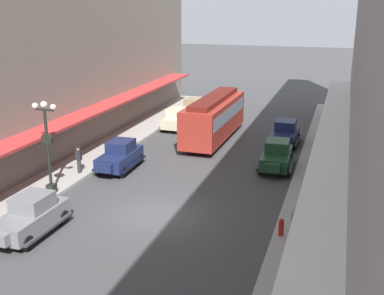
{
  "coord_description": "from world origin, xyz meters",
  "views": [
    {
      "loc": [
        8.5,
        -20.21,
        10.21
      ],
      "look_at": [
        0.0,
        6.0,
        1.8
      ],
      "focal_mm": 44.34,
      "sensor_mm": 36.0,
      "label": 1
    }
  ],
  "objects_px": {
    "parked_car_2": "(120,155)",
    "pedestrian_2": "(79,159)",
    "parked_car_4": "(31,215)",
    "lamp_post_with_clock": "(47,144)",
    "streetcar": "(214,116)",
    "parked_car_1": "(179,118)",
    "parked_car_0": "(277,155)",
    "pedestrian_1": "(295,225)",
    "parked_car_3": "(285,133)",
    "parked_car_5": "(194,108)",
    "fire_hydrant": "(281,227)"
  },
  "relations": [
    {
      "from": "parked_car_0",
      "to": "parked_car_1",
      "type": "distance_m",
      "value": 11.98
    },
    {
      "from": "parked_car_5",
      "to": "fire_hydrant",
      "type": "xyz_separation_m",
      "value": [
        10.88,
        -21.24,
        -0.38
      ]
    },
    {
      "from": "parked_car_1",
      "to": "pedestrian_1",
      "type": "xyz_separation_m",
      "value": [
        11.55,
        -17.47,
        0.05
      ]
    },
    {
      "from": "parked_car_4",
      "to": "pedestrian_2",
      "type": "relative_size",
      "value": 2.56
    },
    {
      "from": "parked_car_4",
      "to": "pedestrian_1",
      "type": "bearing_deg",
      "value": 12.27
    },
    {
      "from": "parked_car_1",
      "to": "parked_car_4",
      "type": "distance_m",
      "value": 20.0
    },
    {
      "from": "parked_car_4",
      "to": "parked_car_5",
      "type": "relative_size",
      "value": 0.99
    },
    {
      "from": "parked_car_4",
      "to": "lamp_post_with_clock",
      "type": "relative_size",
      "value": 0.83
    },
    {
      "from": "parked_car_1",
      "to": "pedestrian_1",
      "type": "bearing_deg",
      "value": -56.53
    },
    {
      "from": "parked_car_2",
      "to": "pedestrian_2",
      "type": "bearing_deg",
      "value": -136.86
    },
    {
      "from": "parked_car_2",
      "to": "parked_car_5",
      "type": "relative_size",
      "value": 1.0
    },
    {
      "from": "parked_car_1",
      "to": "lamp_post_with_clock",
      "type": "xyz_separation_m",
      "value": [
        -1.86,
        -15.8,
        2.04
      ]
    },
    {
      "from": "lamp_post_with_clock",
      "to": "pedestrian_1",
      "type": "distance_m",
      "value": 13.66
    },
    {
      "from": "streetcar",
      "to": "parked_car_2",
      "type": "bearing_deg",
      "value": -115.05
    },
    {
      "from": "parked_car_4",
      "to": "lamp_post_with_clock",
      "type": "distance_m",
      "value": 5.0
    },
    {
      "from": "fire_hydrant",
      "to": "lamp_post_with_clock",
      "type": "bearing_deg",
      "value": 174.98
    },
    {
      "from": "streetcar",
      "to": "parked_car_0",
      "type": "bearing_deg",
      "value": -42.96
    },
    {
      "from": "parked_car_2",
      "to": "parked_car_5",
      "type": "height_order",
      "value": "same"
    },
    {
      "from": "lamp_post_with_clock",
      "to": "pedestrian_2",
      "type": "bearing_deg",
      "value": 94.16
    },
    {
      "from": "parked_car_2",
      "to": "streetcar",
      "type": "distance_m",
      "value": 9.28
    },
    {
      "from": "parked_car_5",
      "to": "fire_hydrant",
      "type": "height_order",
      "value": "parked_car_5"
    },
    {
      "from": "parked_car_3",
      "to": "parked_car_1",
      "type": "bearing_deg",
      "value": 167.98
    },
    {
      "from": "lamp_post_with_clock",
      "to": "fire_hydrant",
      "type": "height_order",
      "value": "lamp_post_with_clock"
    },
    {
      "from": "parked_car_5",
      "to": "fire_hydrant",
      "type": "relative_size",
      "value": 5.26
    },
    {
      "from": "pedestrian_1",
      "to": "pedestrian_2",
      "type": "distance_m",
      "value": 14.55
    },
    {
      "from": "parked_car_0",
      "to": "lamp_post_with_clock",
      "type": "distance_m",
      "value": 14.05
    },
    {
      "from": "parked_car_0",
      "to": "pedestrian_1",
      "type": "height_order",
      "value": "parked_car_0"
    },
    {
      "from": "parked_car_2",
      "to": "pedestrian_2",
      "type": "height_order",
      "value": "parked_car_2"
    },
    {
      "from": "parked_car_0",
      "to": "pedestrian_2",
      "type": "xyz_separation_m",
      "value": [
        -11.41,
        -4.92,
        0.07
      ]
    },
    {
      "from": "pedestrian_1",
      "to": "pedestrian_2",
      "type": "bearing_deg",
      "value": 159.84
    },
    {
      "from": "parked_car_1",
      "to": "parked_car_4",
      "type": "height_order",
      "value": "same"
    },
    {
      "from": "parked_car_1",
      "to": "streetcar",
      "type": "xyz_separation_m",
      "value": [
        3.71,
        -2.31,
        0.96
      ]
    },
    {
      "from": "parked_car_3",
      "to": "parked_car_4",
      "type": "bearing_deg",
      "value": -117.03
    },
    {
      "from": "parked_car_1",
      "to": "parked_car_4",
      "type": "xyz_separation_m",
      "value": [
        -0.1,
        -20.0,
        0.0
      ]
    },
    {
      "from": "parked_car_0",
      "to": "parked_car_5",
      "type": "xyz_separation_m",
      "value": [
        -9.3,
        11.86,
        0.0
      ]
    },
    {
      "from": "parked_car_3",
      "to": "lamp_post_with_clock",
      "type": "xyz_separation_m",
      "value": [
        -10.98,
        -13.86,
        2.04
      ]
    },
    {
      "from": "streetcar",
      "to": "pedestrian_2",
      "type": "xyz_separation_m",
      "value": [
        -5.81,
        -10.14,
        -0.89
      ]
    },
    {
      "from": "parked_car_3",
      "to": "fire_hydrant",
      "type": "distance_m",
      "value": 15.09
    },
    {
      "from": "parked_car_1",
      "to": "fire_hydrant",
      "type": "distance_m",
      "value": 20.13
    },
    {
      "from": "pedestrian_1",
      "to": "parked_car_4",
      "type": "bearing_deg",
      "value": -167.73
    },
    {
      "from": "parked_car_5",
      "to": "pedestrian_2",
      "type": "xyz_separation_m",
      "value": [
        -2.11,
        -16.78,
        0.07
      ]
    },
    {
      "from": "lamp_post_with_clock",
      "to": "parked_car_3",
      "type": "bearing_deg",
      "value": 51.61
    },
    {
      "from": "pedestrian_2",
      "to": "streetcar",
      "type": "bearing_deg",
      "value": 60.2
    },
    {
      "from": "lamp_post_with_clock",
      "to": "pedestrian_2",
      "type": "relative_size",
      "value": 3.09
    },
    {
      "from": "lamp_post_with_clock",
      "to": "pedestrian_2",
      "type": "height_order",
      "value": "lamp_post_with_clock"
    },
    {
      "from": "parked_car_0",
      "to": "parked_car_2",
      "type": "xyz_separation_m",
      "value": [
        -9.51,
        -3.14,
        0.0
      ]
    },
    {
      "from": "parked_car_3",
      "to": "fire_hydrant",
      "type": "height_order",
      "value": "parked_car_3"
    },
    {
      "from": "parked_car_2",
      "to": "lamp_post_with_clock",
      "type": "height_order",
      "value": "lamp_post_with_clock"
    },
    {
      "from": "parked_car_0",
      "to": "streetcar",
      "type": "bearing_deg",
      "value": 137.04
    },
    {
      "from": "parked_car_0",
      "to": "parked_car_4",
      "type": "height_order",
      "value": "same"
    }
  ]
}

